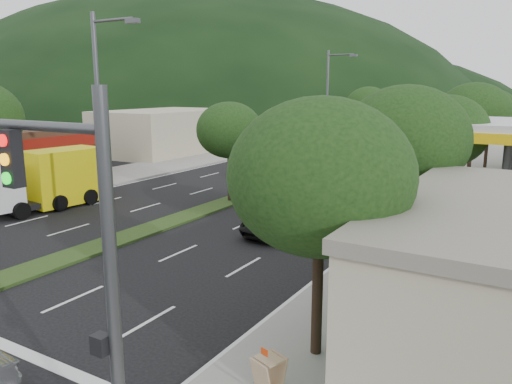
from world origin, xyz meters
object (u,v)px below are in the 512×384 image
Objects in this scene: car_queue_d at (281,219)px; a_frame_sign at (269,373)px; traffic_signal at (45,218)px; streetlight_mid at (329,104)px; tree_r_b at (405,139)px; tree_r_d at (474,114)px; car_queue_b at (329,199)px; tree_med_far at (368,107)px; tree_r_a at (320,177)px; car_queue_c at (296,178)px; tree_med_near at (229,130)px; tree_r_c at (445,131)px; box_truck at (51,181)px; streetlight_near at (103,120)px; motorhome at (403,147)px; car_queue_a at (334,170)px; tree_r_e at (490,112)px; car_queue_f at (418,151)px; car_queue_e at (371,163)px.

a_frame_sign is at bearing -59.39° from car_queue_d.
streetlight_mid reaches higher than traffic_signal.
tree_r_b is 0.69× the size of streetlight_mid.
car_queue_b is (-5.71, -11.30, -4.43)m from tree_r_d.
tree_med_far is (-12.00, 14.00, -0.17)m from tree_r_d.
car_queue_c is at bearing 117.49° from tree_r_a.
tree_r_a is 1.10× the size of tree_med_near.
car_queue_b is at bearing -76.04° from tree_med_far.
tree_med_far is at bearing 116.57° from tree_r_c.
traffic_signal is 21.86m from box_truck.
streetlight_near is at bearing 171.67° from a_frame_sign.
streetlight_near is at bearing 161.27° from tree_r_a.
traffic_signal is at bearing -81.70° from motorhome.
car_queue_a is 0.57× the size of box_truck.
tree_r_c is 1.08× the size of tree_med_near.
tree_r_d reaches higher than tree_med_far.
tree_r_c is 22.18m from box_truck.
tree_med_near is (-12.00, -22.00, -0.46)m from tree_r_e.
tree_r_b is at bearing 77.63° from traffic_signal.
car_queue_d is at bearing -73.76° from streetlight_mid.
streetlight_near is at bearing -89.67° from tree_med_far.
car_queue_f is (5.31, 35.27, -4.82)m from streetlight_near.
tree_r_d is 1.71× the size of car_queue_e.
tree_med_near is at bearing 130.60° from tree_r_a.
car_queue_d is 0.52× the size of motorhome.
car_queue_a is 5.07m from car_queue_c.
tree_r_e is at bearing 33.11° from car_queue_e.
motorhome is (-6.23, 16.28, -2.82)m from tree_r_c.
tree_r_b is at bearing -26.57° from tree_med_near.
streetlight_near reaches higher than tree_r_c.
streetlight_mid is 23.44m from box_truck.
streetlight_near is 1.89× the size of car_queue_f.
car_queue_c is 19.93m from car_queue_f.
tree_med_far is 0.69× the size of streetlight_mid.
car_queue_b is at bearing -85.55° from car_queue_e.
car_queue_a is at bearing 102.08° from traffic_signal.
traffic_signal is 21.53m from tree_med_near.
car_queue_f is 0.75× the size of box_truck.
tree_r_c is 4.99× the size of a_frame_sign.
box_truck is (-8.45, 3.50, -3.99)m from streetlight_near.
motorhome is (5.56, 3.28, -3.66)m from streetlight_mid.
box_truck is at bearing -178.59° from tree_r_b.
tree_r_d is 16.99m from tree_med_near.
streetlight_mid reaches higher than tree_r_c.
motorhome reaches higher than car_queue_f.
car_queue_a is (-9.44, 8.70, -4.06)m from tree_r_c.
tree_r_e is at bearing 73.84° from car_queue_b.
traffic_signal is at bearing -74.26° from car_queue_d.
tree_r_c is 1.26× the size of car_queue_b.
streetlight_mid is (-11.79, -7.00, 0.69)m from tree_r_e.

